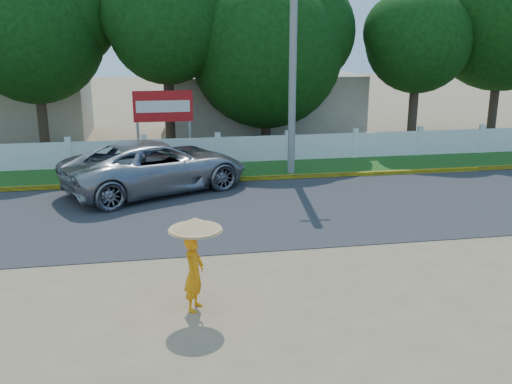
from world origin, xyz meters
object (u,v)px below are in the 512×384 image
at_px(utility_pole, 293,60).
at_px(monk_with_parasol, 195,250).
at_px(billboard, 163,110).
at_px(vehicle, 157,166).

height_order(utility_pole, monk_with_parasol, utility_pole).
bearing_deg(billboard, monk_with_parasol, -88.78).
xyz_separation_m(utility_pole, billboard, (-4.78, 3.36, -2.19)).
relative_size(utility_pole, monk_with_parasol, 4.51).
bearing_deg(vehicle, monk_with_parasol, 159.32).
bearing_deg(utility_pole, monk_with_parasol, -112.79).
relative_size(utility_pole, billboard, 2.93).
xyz_separation_m(utility_pole, monk_with_parasol, (-4.48, -10.67, -3.08)).
xyz_separation_m(vehicle, monk_with_parasol, (0.67, -8.99, 0.37)).
height_order(utility_pole, billboard, utility_pole).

